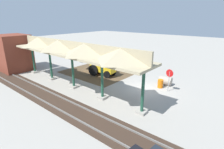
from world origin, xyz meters
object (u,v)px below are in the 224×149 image
(stop_sign, at_px, (169,76))
(backhoe, at_px, (102,66))
(brick_utility_building, at_px, (13,53))
(traffic_barrel, at_px, (160,84))
(concrete_pipe, at_px, (165,81))

(stop_sign, height_order, backhoe, backhoe)
(brick_utility_building, bearing_deg, traffic_barrel, -159.89)
(stop_sign, distance_m, backhoe, 8.69)
(backhoe, bearing_deg, brick_utility_building, 28.76)
(stop_sign, xyz_separation_m, traffic_barrel, (1.03, -0.42, -1.20))
(traffic_barrel, bearing_deg, backhoe, 5.89)
(stop_sign, bearing_deg, traffic_barrel, -22.13)
(backhoe, distance_m, concrete_pipe, 7.99)
(concrete_pipe, height_order, traffic_barrel, concrete_pipe)
(stop_sign, distance_m, brick_utility_building, 20.72)
(stop_sign, distance_m, concrete_pipe, 2.19)
(backhoe, xyz_separation_m, traffic_barrel, (-7.65, -0.79, -0.82))
(stop_sign, relative_size, brick_utility_building, 0.47)
(stop_sign, height_order, brick_utility_building, brick_utility_building)
(concrete_pipe, bearing_deg, brick_utility_building, 23.11)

